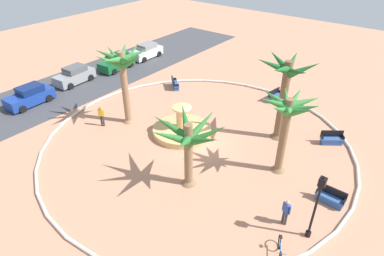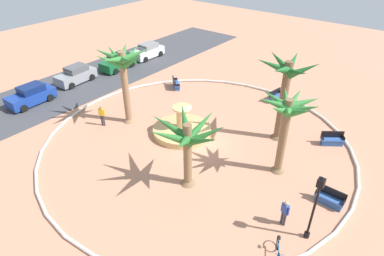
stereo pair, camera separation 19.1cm
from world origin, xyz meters
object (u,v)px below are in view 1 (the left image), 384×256
bench_west (330,198)px  person_cyclist_helmet (286,211)px  palm_tree_by_curb (189,139)px  palm_tree_mid_plaza (285,83)px  palm_tree_far_side (288,115)px  person_cyclist_photo (102,115)px  bench_north (175,85)px  bicycle_red_frame (280,250)px  parked_car_leftmost (30,96)px  lamppost (317,203)px  bench_southeast (332,140)px  parked_car_third (117,62)px  bench_east (275,97)px  palm_tree_near_fountain (122,67)px  fountain (182,129)px  parked_car_rightmost (146,51)px  parked_car_second (75,75)px

bench_west → person_cyclist_helmet: (-2.98, 1.41, 0.57)m
palm_tree_by_curb → palm_tree_mid_plaza: (7.99, -1.98, 1.14)m
palm_tree_far_side → person_cyclist_photo: 14.02m
bench_north → bicycle_red_frame: bench_north is taller
parked_car_leftmost → lamppost: bearing=-87.7°
bench_southeast → parked_car_third: (0.07, 23.03, 0.43)m
bench_southeast → person_cyclist_photo: 17.20m
bench_east → palm_tree_mid_plaza: bearing=-153.1°
bench_east → parked_car_third: bearing=102.5°
palm_tree_near_fountain → parked_car_third: bearing=53.2°
fountain → bench_west: (-0.52, -11.25, 0.03)m
palm_tree_mid_plaza → parked_car_rightmost: (6.20, 19.52, -3.61)m
bench_east → person_cyclist_helmet: size_ratio=1.02×
palm_tree_by_curb → palm_tree_far_side: (4.50, -3.77, 0.84)m
parked_car_second → parked_car_third: same height
palm_tree_far_side → bicycle_red_frame: bearing=-154.3°
fountain → bench_north: 8.05m
bicycle_red_frame → parked_car_rightmost: 28.74m
fountain → bench_east: fountain is taller
bench_east → parked_car_second: (-8.67, 17.34, 0.43)m
palm_tree_mid_plaza → person_cyclist_helmet: palm_tree_mid_plaza is taller
parked_car_leftmost → palm_tree_mid_plaza: bearing=-66.5°
bicycle_red_frame → person_cyclist_photo: person_cyclist_photo is taller
palm_tree_by_curb → bench_north: bearing=43.9°
person_cyclist_photo → bench_north: bearing=0.2°
palm_tree_mid_plaza → bench_southeast: 5.58m
palm_tree_mid_plaza → bicycle_red_frame: (-9.38, -4.63, -4.00)m
bench_southeast → bench_north: bearing=88.9°
palm_tree_far_side → bench_east: palm_tree_far_side is taller
fountain → parked_car_rightmost: 16.96m
fountain → person_cyclist_helmet: bearing=-109.6°
bench_north → bicycle_red_frame: size_ratio=0.99×
bench_west → parked_car_third: (6.09, 24.89, 0.43)m
palm_tree_near_fountain → bench_southeast: palm_tree_near_fountain is taller
fountain → palm_tree_mid_plaza: (3.88, -5.89, 4.07)m
palm_tree_by_curb → bicycle_red_frame: size_ratio=2.96×
fountain → palm_tree_mid_plaza: 8.14m
palm_tree_by_curb → bench_southeast: palm_tree_by_curb is taller
bicycle_red_frame → parked_car_leftmost: bearing=87.6°
palm_tree_near_fountain → person_cyclist_photo: (-1.70, 1.09, -3.64)m
parked_car_leftmost → person_cyclist_helmet: bearing=-87.5°
fountain → parked_car_rightmost: fountain is taller
bench_southeast → parked_car_rightmost: size_ratio=0.39×
palm_tree_by_curb → person_cyclist_helmet: size_ratio=2.82×
palm_tree_by_curb → bicycle_red_frame: 7.33m
bench_west → parked_car_leftmost: parked_car_leftmost is taller
parked_car_second → parked_car_rightmost: size_ratio=1.02×
palm_tree_far_side → parked_car_leftmost: (-4.89, 21.07, -3.30)m
palm_tree_near_fountain → bicycle_red_frame: bearing=-105.7°
parked_car_rightmost → bench_southeast: bearing=-101.3°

